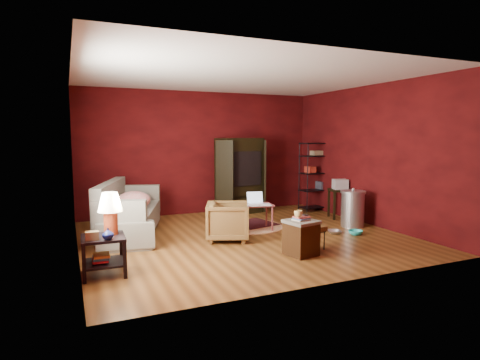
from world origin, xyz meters
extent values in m
cube|color=brown|center=(0.00, 0.00, -0.01)|extent=(5.50, 5.00, 0.02)
cube|color=white|center=(0.00, 0.00, 2.81)|extent=(5.50, 5.00, 0.02)
cube|color=#4E0B0C|center=(0.00, 2.51, 1.40)|extent=(5.50, 0.02, 2.80)
cube|color=#4E0B0C|center=(0.00, -2.51, 1.40)|extent=(5.50, 0.02, 2.80)
cube|color=#4E0B0C|center=(-2.76, 0.00, 1.40)|extent=(0.02, 5.00, 2.80)
cube|color=#4E0B0C|center=(2.76, 0.00, 1.40)|extent=(0.02, 5.00, 2.80)
cube|color=white|center=(-2.73, -1.00, 1.60)|extent=(0.02, 1.20, 1.40)
imported|color=#6B675C|center=(-1.88, 0.94, 0.45)|extent=(1.04, 2.36, 0.89)
imported|color=black|center=(-0.35, -0.09, 0.36)|extent=(0.88, 0.90, 0.73)
imported|color=silver|center=(1.61, -0.45, 0.13)|extent=(0.26, 0.16, 0.26)
imported|color=#28BEBA|center=(1.92, -0.67, 0.13)|extent=(0.26, 0.08, 0.25)
imported|color=#0E1446|center=(-2.42, -1.26, 0.58)|extent=(0.19, 0.19, 0.14)
imported|color=#D7BA69|center=(0.27, -1.36, 0.65)|extent=(0.15, 0.14, 0.13)
cube|color=black|center=(-2.47, -1.07, 0.49)|extent=(0.55, 0.55, 0.04)
cube|color=black|center=(-2.47, -1.07, 0.16)|extent=(0.51, 0.51, 0.03)
cube|color=black|center=(-2.72, -1.30, 0.25)|extent=(0.05, 0.05, 0.50)
cube|color=black|center=(-2.24, -1.32, 0.25)|extent=(0.05, 0.05, 0.50)
cube|color=black|center=(-2.70, -0.82, 0.25)|extent=(0.05, 0.05, 0.50)
cube|color=black|center=(-2.22, -0.84, 0.25)|extent=(0.05, 0.05, 0.50)
cylinder|color=#C04A23|center=(-2.36, -0.98, 0.66)|extent=(0.18, 0.18, 0.30)
cone|color=#F2E5C6|center=(-2.36, -0.98, 0.94)|extent=(0.33, 0.33, 0.25)
cube|color=olive|center=(-2.61, -1.20, 0.56)|extent=(0.16, 0.11, 0.11)
cube|color=#BB2E40|center=(-2.51, -1.07, 0.20)|extent=(0.20, 0.26, 0.03)
cube|color=teal|center=(-2.50, -1.07, 0.23)|extent=(0.20, 0.26, 0.03)
cube|color=gold|center=(-2.49, -1.07, 0.26)|extent=(0.20, 0.26, 0.03)
cube|color=#6B675C|center=(-1.83, 0.93, 0.29)|extent=(1.39, 2.11, 0.41)
cube|color=#6B675C|center=(-2.17, 1.04, 0.56)|extent=(0.78, 1.91, 0.82)
cube|color=#6B675C|center=(-2.13, 0.00, 0.51)|extent=(0.84, 0.43, 0.56)
cube|color=#6B675C|center=(-1.53, 1.85, 0.51)|extent=(0.84, 0.43, 0.56)
ellipsoid|color=#AA1819|center=(-1.96, 0.37, 0.62)|extent=(0.67, 0.67, 0.29)
ellipsoid|color=#AA1819|center=(-1.78, 0.91, 0.64)|extent=(0.75, 0.75, 0.33)
ellipsoid|color=#6B675C|center=(-1.62, 1.40, 0.60)|extent=(0.62, 0.62, 0.27)
cube|color=#3C200D|center=(0.34, -1.34, 0.24)|extent=(0.48, 0.48, 0.49)
cube|color=#6B675C|center=(0.34, -1.34, 0.51)|extent=(0.51, 0.51, 0.05)
cube|color=beige|center=(0.34, -1.34, 0.54)|extent=(0.27, 0.22, 0.02)
cube|color=#456EA2|center=(0.34, -1.34, 0.56)|extent=(0.27, 0.23, 0.02)
cube|color=#B94C45|center=(0.34, -1.34, 0.58)|extent=(0.23, 0.19, 0.02)
cube|color=black|center=(0.40, -1.29, 0.60)|extent=(0.11, 0.15, 0.02)
cube|color=black|center=(0.67, -1.11, 0.34)|extent=(0.40, 0.40, 0.07)
cube|color=black|center=(0.67, -1.11, 0.29)|extent=(0.36, 0.36, 0.02)
cylinder|color=black|center=(0.53, -1.27, 0.15)|extent=(0.02, 0.02, 0.30)
cylinder|color=black|center=(0.83, -1.24, 0.15)|extent=(0.02, 0.02, 0.30)
cylinder|color=black|center=(0.51, -0.98, 0.15)|extent=(0.02, 0.02, 0.30)
cylinder|color=black|center=(0.80, -0.95, 0.15)|extent=(0.02, 0.02, 0.30)
cylinder|color=beige|center=(0.40, 0.72, 0.01)|extent=(1.81, 1.81, 0.01)
cube|color=#47131A|center=(0.39, 0.82, 0.02)|extent=(1.33, 1.03, 0.01)
cube|color=#9C4749|center=(0.43, 0.38, 0.48)|extent=(0.63, 0.48, 0.03)
cylinder|color=#9C4749|center=(0.16, 0.25, 0.24)|extent=(0.04, 0.04, 0.48)
cylinder|color=#9C4749|center=(0.66, 0.18, 0.24)|extent=(0.04, 0.04, 0.48)
cylinder|color=#9C4749|center=(0.20, 0.58, 0.24)|extent=(0.04, 0.04, 0.48)
cylinder|color=#9C4749|center=(0.70, 0.51, 0.24)|extent=(0.04, 0.04, 0.48)
cube|color=silver|center=(0.43, 0.41, 0.51)|extent=(0.33, 0.25, 0.02)
cube|color=silver|center=(0.45, 0.51, 0.61)|extent=(0.32, 0.11, 0.21)
cube|color=silver|center=(0.30, 0.30, 0.50)|extent=(0.22, 0.30, 0.00)
cube|color=silver|center=(0.55, 0.28, 0.50)|extent=(0.28, 0.34, 0.00)
cube|color=black|center=(0.81, 2.12, 0.87)|extent=(1.09, 0.72, 1.74)
cube|color=black|center=(0.83, 2.03, 1.05)|extent=(0.89, 0.55, 0.78)
cube|color=black|center=(0.31, 1.77, 0.87)|extent=(0.32, 0.32, 1.65)
cube|color=black|center=(1.40, 1.96, 0.87)|extent=(0.22, 0.39, 1.65)
cube|color=#2B2D30|center=(0.82, 2.07, 0.96)|extent=(0.64, 0.55, 0.48)
cube|color=black|center=(0.86, 1.84, 0.96)|extent=(0.45, 0.09, 0.37)
cube|color=black|center=(0.82, 2.07, 0.41)|extent=(0.89, 0.60, 0.05)
cylinder|color=black|center=(2.25, 1.46, 0.82)|extent=(0.02, 0.02, 1.63)
cylinder|color=black|center=(3.01, 1.52, 0.82)|extent=(0.02, 0.02, 1.63)
cylinder|color=black|center=(2.23, 1.78, 0.82)|extent=(0.02, 0.02, 1.63)
cylinder|color=black|center=(2.99, 1.84, 0.82)|extent=(0.02, 0.02, 1.63)
cube|color=black|center=(2.62, 1.65, 0.09)|extent=(0.82, 0.40, 0.02)
cube|color=black|center=(2.62, 1.65, 0.50)|extent=(0.82, 0.40, 0.02)
cube|color=black|center=(2.62, 1.65, 0.91)|extent=(0.82, 0.40, 0.02)
cube|color=black|center=(2.62, 1.65, 1.32)|extent=(0.82, 0.40, 0.02)
cube|color=black|center=(2.62, 1.65, 1.61)|extent=(0.82, 0.40, 0.02)
cube|color=#A3291B|center=(2.44, 1.64, 1.00)|extent=(0.20, 0.24, 0.15)
cube|color=#383644|center=(2.80, 1.66, 0.61)|extent=(0.24, 0.24, 0.18)
cube|color=#887251|center=(2.62, 1.65, 1.39)|extent=(0.29, 0.20, 0.11)
cube|color=black|center=(2.58, 0.68, 0.62)|extent=(0.53, 0.53, 0.04)
cube|color=black|center=(2.35, 0.56, 0.31)|extent=(0.05, 0.05, 0.62)
cube|color=black|center=(2.70, 0.45, 0.31)|extent=(0.05, 0.05, 0.62)
cube|color=black|center=(2.46, 0.90, 0.31)|extent=(0.05, 0.05, 0.62)
cube|color=black|center=(2.81, 0.80, 0.31)|extent=(0.05, 0.05, 0.62)
cube|color=silver|center=(2.58, 0.68, 0.75)|extent=(0.36, 0.31, 0.21)
cylinder|color=silver|center=(2.30, -0.10, 0.34)|extent=(0.49, 0.49, 0.67)
cylinder|color=silver|center=(2.30, -0.10, 0.69)|extent=(0.53, 0.53, 0.04)
sphere|color=silver|center=(2.30, -0.10, 0.74)|extent=(0.07, 0.07, 0.07)
camera|label=1|loc=(-2.85, -6.38, 1.79)|focal=30.00mm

